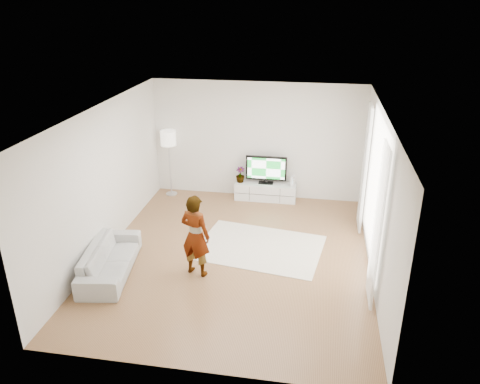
% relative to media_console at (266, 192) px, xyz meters
% --- Properties ---
extents(floor, '(6.00, 6.00, 0.00)m').
position_rel_media_console_xyz_m(floor, '(-0.26, -2.76, -0.21)').
color(floor, '#926741').
rests_on(floor, ground).
extents(ceiling, '(6.00, 6.00, 0.00)m').
position_rel_media_console_xyz_m(ceiling, '(-0.26, -2.76, 2.59)').
color(ceiling, white).
rests_on(ceiling, wall_back).
extents(wall_left, '(0.02, 6.00, 2.80)m').
position_rel_media_console_xyz_m(wall_left, '(-2.76, -2.76, 1.19)').
color(wall_left, silver).
rests_on(wall_left, floor).
extents(wall_right, '(0.02, 6.00, 2.80)m').
position_rel_media_console_xyz_m(wall_right, '(2.24, -2.76, 1.19)').
color(wall_right, silver).
rests_on(wall_right, floor).
extents(wall_back, '(5.00, 0.02, 2.80)m').
position_rel_media_console_xyz_m(wall_back, '(-0.26, 0.24, 1.19)').
color(wall_back, silver).
rests_on(wall_back, floor).
extents(wall_front, '(5.00, 0.02, 2.80)m').
position_rel_media_console_xyz_m(wall_front, '(-0.26, -5.76, 1.19)').
color(wall_front, silver).
rests_on(wall_front, floor).
extents(window, '(0.01, 2.60, 2.50)m').
position_rel_media_console_xyz_m(window, '(2.22, -2.46, 1.24)').
color(window, white).
rests_on(window, wall_right).
extents(curtain_near, '(0.04, 0.70, 2.60)m').
position_rel_media_console_xyz_m(curtain_near, '(2.14, -3.76, 1.14)').
color(curtain_near, white).
rests_on(curtain_near, floor).
extents(curtain_far, '(0.04, 0.70, 2.60)m').
position_rel_media_console_xyz_m(curtain_far, '(2.14, -1.16, 1.14)').
color(curtain_far, white).
rests_on(curtain_far, floor).
extents(media_console, '(1.47, 0.42, 0.41)m').
position_rel_media_console_xyz_m(media_console, '(0.00, 0.00, 0.00)').
color(media_console, silver).
rests_on(media_console, floor).
extents(television, '(0.98, 0.19, 0.68)m').
position_rel_media_console_xyz_m(television, '(0.00, 0.03, 0.58)').
color(television, black).
rests_on(television, media_console).
extents(game_console, '(0.09, 0.17, 0.23)m').
position_rel_media_console_xyz_m(game_console, '(0.64, -0.00, 0.32)').
color(game_console, white).
rests_on(game_console, media_console).
extents(potted_plant, '(0.23, 0.23, 0.38)m').
position_rel_media_console_xyz_m(potted_plant, '(-0.62, 0.00, 0.40)').
color(potted_plant, '#3F7238').
rests_on(potted_plant, media_console).
extents(rug, '(2.62, 2.06, 0.01)m').
position_rel_media_console_xyz_m(rug, '(0.16, -2.36, -0.20)').
color(rug, silver).
rests_on(rug, floor).
extents(player, '(0.63, 0.50, 1.51)m').
position_rel_media_console_xyz_m(player, '(-0.83, -3.46, 0.56)').
color(player, '#334772').
rests_on(player, rug).
extents(sofa, '(0.99, 1.94, 0.54)m').
position_rel_media_console_xyz_m(sofa, '(-2.36, -3.68, 0.06)').
color(sofa, '#B2B2AD').
rests_on(sofa, floor).
extents(floor_lamp, '(0.36, 0.36, 1.63)m').
position_rel_media_console_xyz_m(floor_lamp, '(-2.36, -0.06, 1.17)').
color(floor_lamp, silver).
rests_on(floor_lamp, floor).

